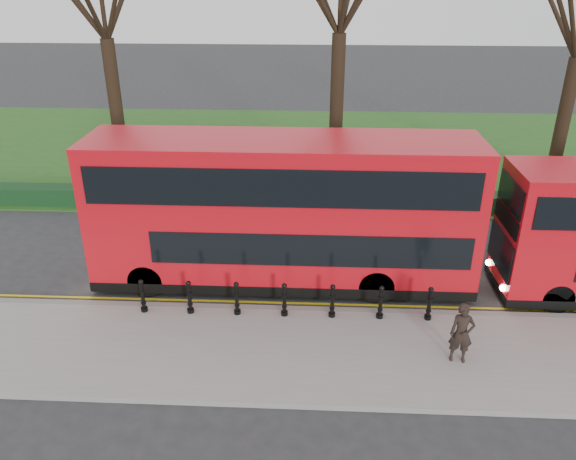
{
  "coord_description": "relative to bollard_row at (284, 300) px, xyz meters",
  "views": [
    {
      "loc": [
        1.07,
        -14.97,
        9.37
      ],
      "look_at": [
        0.3,
        0.5,
        2.0
      ],
      "focal_mm": 35.0,
      "sensor_mm": 36.0,
      "label": 1
    }
  ],
  "objects": [
    {
      "name": "ground",
      "position": [
        -0.29,
        1.35,
        -0.65
      ],
      "size": [
        120.0,
        120.0,
        0.0
      ],
      "primitive_type": "plane",
      "color": "#28282B",
      "rests_on": "ground"
    },
    {
      "name": "pavement",
      "position": [
        -0.29,
        -1.65,
        -0.58
      ],
      "size": [
        60.0,
        4.0,
        0.15
      ],
      "primitive_type": "cube",
      "color": "gray",
      "rests_on": "ground"
    },
    {
      "name": "kerb",
      "position": [
        -0.29,
        0.35,
        -0.58
      ],
      "size": [
        60.0,
        0.25,
        0.16
      ],
      "primitive_type": "cube",
      "color": "slate",
      "rests_on": "ground"
    },
    {
      "name": "grass_verge",
      "position": [
        -0.29,
        16.35,
        -0.62
      ],
      "size": [
        60.0,
        18.0,
        0.06
      ],
      "primitive_type": "cube",
      "color": "#22511B",
      "rests_on": "ground"
    },
    {
      "name": "hedge",
      "position": [
        -0.29,
        8.15,
        -0.25
      ],
      "size": [
        60.0,
        0.9,
        0.8
      ],
      "primitive_type": "cube",
      "color": "black",
      "rests_on": "ground"
    },
    {
      "name": "yellow_line_outer",
      "position": [
        -0.29,
        0.65,
        -0.64
      ],
      "size": [
        60.0,
        0.1,
        0.01
      ],
      "primitive_type": "cube",
      "color": "yellow",
      "rests_on": "ground"
    },
    {
      "name": "yellow_line_inner",
      "position": [
        -0.29,
        0.85,
        -0.64
      ],
      "size": [
        60.0,
        0.1,
        0.01
      ],
      "primitive_type": "cube",
      "color": "yellow",
      "rests_on": "ground"
    },
    {
      "name": "bollard_row",
      "position": [
        0.0,
        0.0,
        0.0
      ],
      "size": [
        8.38,
        0.15,
        1.0
      ],
      "color": "black",
      "rests_on": "pavement"
    },
    {
      "name": "bus_lead",
      "position": [
        -0.17,
        2.29,
        1.73
      ],
      "size": [
        11.86,
        2.72,
        4.72
      ],
      "color": "red",
      "rests_on": "ground"
    },
    {
      "name": "pedestrian",
      "position": [
        4.57,
        -1.82,
        0.33
      ],
      "size": [
        0.64,
        0.45,
        1.65
      ],
      "primitive_type": "imported",
      "rotation": [
        0.0,
        0.0,
        -0.1
      ],
      "color": "black",
      "rests_on": "pavement"
    }
  ]
}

